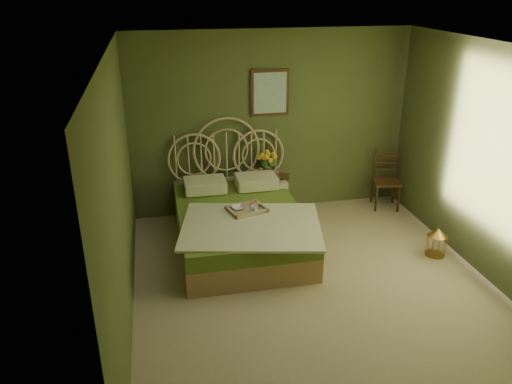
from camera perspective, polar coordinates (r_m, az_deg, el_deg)
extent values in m
plane|color=#C2B28C|center=(5.71, 6.91, -11.04)|extent=(4.50, 4.50, 0.00)
plane|color=silver|center=(4.77, 8.45, 15.76)|extent=(4.50, 4.50, 0.00)
plane|color=#4F582E|center=(7.15, 1.73, 7.79)|extent=(4.00, 0.00, 4.00)
plane|color=#4F582E|center=(4.85, -15.34, -0.72)|extent=(0.00, 4.50, 4.50)
plane|color=#4F582E|center=(6.04, 25.86, 2.49)|extent=(0.00, 4.50, 4.50)
cube|color=#321B0D|center=(7.01, 1.59, 11.27)|extent=(0.54, 0.03, 0.64)
cube|color=#B7C1B1|center=(6.99, 1.63, 11.24)|extent=(0.46, 0.01, 0.56)
cube|color=#A47C52|center=(6.43, -1.80, -5.07)|extent=(1.54, 2.05, 0.31)
cube|color=olive|center=(6.31, -1.83, -3.02)|extent=(1.54, 2.05, 0.20)
cube|color=#ECE4C8|center=(5.86, -0.57, -3.90)|extent=(1.83, 1.54, 0.03)
cube|color=#ECE4C8|center=(6.84, -5.86, 0.78)|extent=(0.56, 0.41, 0.16)
cube|color=#ECE4C8|center=(6.94, 0.03, 1.25)|extent=(0.56, 0.41, 0.16)
cube|color=#D0B98B|center=(6.21, -1.05, -2.23)|extent=(0.53, 0.46, 0.04)
ellipsoid|color=#B77A38|center=(6.29, -0.14, -1.38)|extent=(0.12, 0.07, 0.05)
cube|color=beige|center=(7.21, 1.14, -0.61)|extent=(0.52, 0.52, 0.57)
cylinder|color=silver|center=(7.19, 1.35, 2.57)|extent=(0.10, 0.10, 0.18)
ellipsoid|color=#A47C52|center=(7.15, -0.17, 2.10)|extent=(0.21, 0.11, 0.10)
sphere|color=#E9925A|center=(6.92, 0.61, 1.25)|extent=(0.07, 0.07, 0.07)
sphere|color=#E9925A|center=(6.92, 1.23, 1.23)|extent=(0.07, 0.07, 0.07)
cube|color=#321B0D|center=(7.69, 14.70, 1.15)|extent=(0.46, 0.46, 0.04)
cylinder|color=#321B0D|center=(7.56, 13.95, -0.84)|extent=(0.03, 0.03, 0.41)
cylinder|color=#321B0D|center=(7.70, 16.17, -0.63)|extent=(0.03, 0.03, 0.41)
cylinder|color=#321B0D|center=(7.83, 12.95, 0.11)|extent=(0.03, 0.03, 0.41)
cylinder|color=#321B0D|center=(7.97, 15.11, 0.30)|extent=(0.03, 0.03, 0.41)
cube|color=#321B0D|center=(7.74, 14.35, 3.17)|extent=(0.33, 0.11, 0.46)
cylinder|color=#B57D3A|center=(6.71, 19.73, -6.72)|extent=(0.24, 0.24, 0.01)
cylinder|color=#B57D3A|center=(6.65, 19.87, -5.74)|extent=(0.24, 0.24, 0.27)
cone|color=#B57D3A|center=(6.57, 20.09, -4.35)|extent=(0.24, 0.24, 0.10)
imported|color=#381E0F|center=(7.15, 2.53, 1.76)|extent=(0.20, 0.24, 0.02)
imported|color=#472819|center=(7.15, 2.53, 1.91)|extent=(0.23, 0.26, 0.02)
imported|color=white|center=(6.22, -2.05, -1.79)|extent=(0.19, 0.19, 0.04)
imported|color=white|center=(6.14, -0.22, -1.90)|extent=(0.09, 0.09, 0.08)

